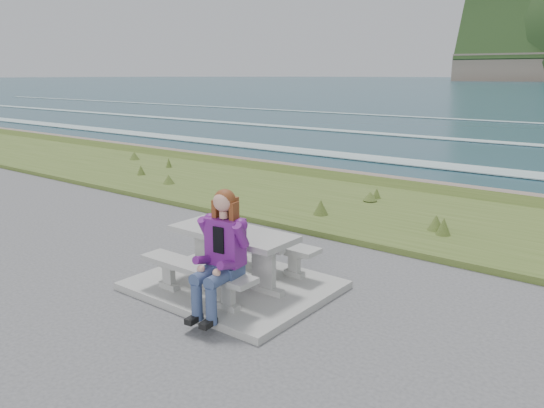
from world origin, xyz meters
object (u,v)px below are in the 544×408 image
at_px(bench_seaward, 265,246).
at_px(seated_woman, 218,270).
at_px(bench_landward, 197,273).
at_px(picnic_table, 233,242).

height_order(bench_seaward, seated_woman, seated_woman).
height_order(bench_landward, bench_seaward, same).
relative_size(bench_landward, seated_woman, 1.19).
bearing_deg(picnic_table, bench_landward, -90.00).
bearing_deg(bench_landward, bench_seaward, 90.00).
xyz_separation_m(bench_landward, seated_woman, (0.51, -0.14, 0.21)).
distance_m(bench_landward, seated_woman, 0.57).
xyz_separation_m(picnic_table, bench_landward, (0.00, -0.70, -0.23)).
xyz_separation_m(picnic_table, bench_seaward, (0.00, 0.70, -0.23)).
bearing_deg(bench_landward, picnic_table, 90.00).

